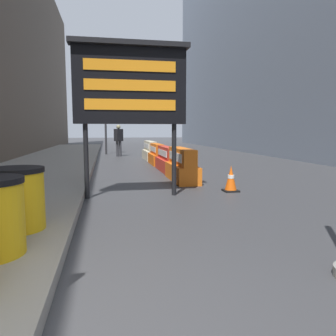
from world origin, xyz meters
TOP-DOWN VIEW (x-y plane):
  - barrel_drum_back at (-0.67, 2.35)m, footprint 0.71×0.71m
  - message_board at (0.99, 4.90)m, footprint 2.44×0.36m
  - jersey_barrier_orange_near at (2.55, 6.86)m, footprint 0.60×1.99m
  - jersey_barrier_red_striped at (2.55, 9.18)m, footprint 0.51×2.11m
  - jersey_barrier_orange_far at (2.55, 11.43)m, footprint 0.54×1.77m
  - jersey_barrier_cream at (2.55, 13.65)m, footprint 0.55×2.15m
  - traffic_cone_near at (3.30, 5.08)m, footprint 0.34×0.34m
  - traffic_light_near_curb at (0.47, 17.51)m, footprint 0.28×0.45m
  - pedestrian_worker at (1.14, 15.85)m, footprint 0.51×0.50m

SIDE VIEW (x-z plane):
  - traffic_cone_near at x=3.30m, z-range -0.01..0.60m
  - jersey_barrier_red_striped at x=2.55m, z-range -0.05..0.79m
  - jersey_barrier_orange_far at x=2.55m, z-range -0.05..0.80m
  - jersey_barrier_cream at x=2.55m, z-range -0.05..0.83m
  - jersey_barrier_orange_near at x=2.55m, z-range -0.06..0.86m
  - barrel_drum_back at x=-0.67m, z-range 0.16..0.95m
  - pedestrian_worker at x=1.14m, z-range 0.15..1.86m
  - message_board at x=0.99m, z-range 0.75..3.95m
  - traffic_light_near_curb at x=0.47m, z-range 0.85..4.62m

